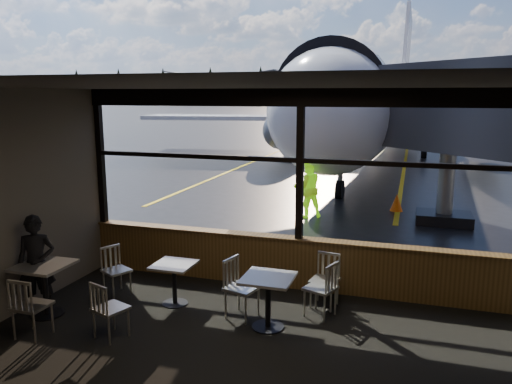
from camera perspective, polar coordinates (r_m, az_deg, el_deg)
The scene contains 30 objects.
ground_plane at distance 128.31m, azimuth 16.85°, elevation 9.06°, with size 520.00×520.00×0.00m, color black.
carpet_floor at distance 6.51m, azimuth -1.39°, elevation -20.29°, with size 8.00×6.00×0.01m, color black.
ceiling at distance 5.56m, azimuth -1.56°, elevation 12.13°, with size 8.00×6.00×0.04m, color #38332D.
wall_back at distance 3.33m, azimuth -19.49°, elevation -19.26°, with size 8.00×0.04×3.50m, color #524C42.
window_sill at distance 8.95m, azimuth 4.87°, elevation -8.20°, with size 8.00×0.28×0.90m, color #533819.
window_header at distance 8.45m, azimuth 5.19°, elevation 10.70°, with size 8.00×0.18×0.30m, color black.
mullion_left at distance 10.14m, azimuth -17.35°, elevation 3.78°, with size 0.12×0.12×2.60m, color black.
mullion_centre at distance 8.54m, azimuth 5.06°, elevation 2.96°, with size 0.12×0.12×2.60m, color black.
window_transom at distance 8.52m, azimuth 5.07°, elevation 3.63°, with size 8.00×0.10×0.08m, color black.
airliner at distance 28.16m, azimuth 14.57°, elevation 14.62°, with size 29.00×34.80×10.63m, color white, non-canonical shape.
jet_bridge at distance 13.92m, azimuth 24.90°, elevation 5.41°, with size 8.53×10.43×4.55m, color #2B2B2E, non-canonical shape.
cafe_table_near at distance 7.49m, azimuth 1.38°, elevation -12.52°, with size 0.73×0.73×0.80m, color #9D9890, non-canonical shape.
cafe_table_mid at distance 8.40m, azimuth -9.30°, elevation -10.35°, with size 0.64×0.64×0.70m, color #A6A298, non-canonical shape.
cafe_table_left at distance 8.53m, azimuth -22.93°, elevation -10.27°, with size 0.76×0.76×0.84m, color gray, non-canonical shape.
chair_near_e at distance 7.90m, azimuth 7.37°, elevation -10.91°, with size 0.49×0.49×0.90m, color beige, non-canonical shape.
chair_near_w at distance 7.79m, azimuth -1.60°, elevation -10.98°, with size 0.52×0.52×0.95m, color #B9B4A7, non-canonical shape.
chair_near_n at distance 8.25m, azimuth 7.84°, elevation -10.06°, with size 0.48×0.48×0.88m, color #B7B3A5, non-canonical shape.
chair_mid_s at distance 7.49m, azimuth -16.26°, elevation -12.73°, with size 0.47×0.47×0.86m, color #B1AC9F, non-canonical shape.
chair_mid_w at distance 8.98m, azimuth -15.65°, elevation -8.70°, with size 0.46×0.46×0.85m, color beige, non-canonical shape.
chair_left_s at distance 7.88m, azimuth -24.22°, elevation -11.84°, with size 0.50×0.50×0.92m, color #AFAA9E, non-canonical shape.
passenger at distance 8.60m, azimuth -23.79°, elevation -7.60°, with size 0.57×0.38×1.57m, color black.
ground_crew at distance 14.03m, azimuth 5.90°, elevation 0.44°, with size 0.80×0.63×1.65m, color #BFF219.
cone_nose at distance 15.36m, azimuth 15.77°, elevation -1.16°, with size 0.37×0.37×0.52m, color #FC4B07.
cone_wing at distance 27.65m, azimuth 5.53°, elevation 4.43°, with size 0.34×0.34×0.47m, color #FF4108.
hangar_left at distance 201.50m, azimuth -3.50°, elevation 11.62°, with size 45.00×18.00×11.00m, color silver, non-canonical shape.
hangar_mid at distance 193.27m, azimuth 17.24°, elevation 11.04°, with size 38.00×15.00×10.00m, color silver, non-canonical shape.
fuel_tank_a at distance 192.90m, azimuth 8.10°, elevation 10.82°, with size 8.00×8.00×6.00m, color silver.
fuel_tank_b at distance 191.50m, azimuth 11.11°, elevation 10.73°, with size 8.00×8.00×6.00m, color silver.
fuel_tank_c at distance 190.62m, azimuth 14.14°, elevation 10.60°, with size 8.00×8.00×6.00m, color silver.
treeline at distance 218.28m, azimuth 17.32°, elevation 11.24°, with size 360.00×3.00×12.00m, color black.
Camera 1 is at (1.81, -8.26, 3.39)m, focal length 35.00 mm.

